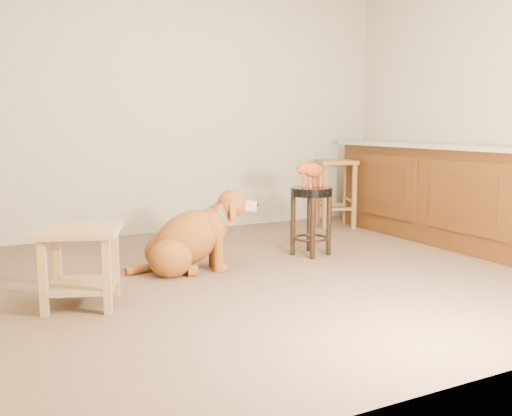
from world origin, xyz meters
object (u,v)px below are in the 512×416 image
side_table (81,254)px  wood_stool (336,192)px  golden_retriever (190,240)px  tabby_kitten (311,171)px  padded_stool (311,207)px

side_table → wood_stool: bearing=27.4°
golden_retriever → tabby_kitten: size_ratio=2.73×
side_table → golden_retriever: (0.90, 0.48, -0.08)m
padded_stool → tabby_kitten: tabby_kitten is taller
padded_stool → side_table: padded_stool is taller
padded_stool → wood_stool: wood_stool is taller
golden_retriever → tabby_kitten: bearing=12.1°
side_table → padded_stool: bearing=14.4°
wood_stool → tabby_kitten: tabby_kitten is taller
wood_stool → golden_retriever: (-2.11, -1.08, -0.13)m
wood_stool → padded_stool: bearing=-133.6°
golden_retriever → tabby_kitten: tabby_kitten is taller
padded_stool → golden_retriever: size_ratio=0.57×
golden_retriever → wood_stool: bearing=37.2°
golden_retriever → side_table: bearing=-141.7°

